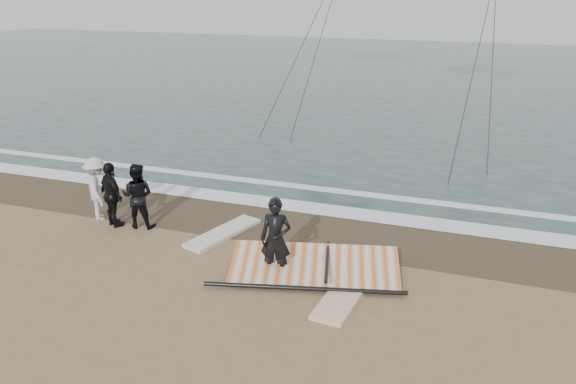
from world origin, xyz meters
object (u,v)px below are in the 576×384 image
at_px(board_cream, 223,233).
at_px(sail_rig, 314,266).
at_px(man_main, 276,239).
at_px(board_white, 346,293).

relative_size(board_cream, sail_rig, 0.56).
xyz_separation_m(man_main, board_cream, (-2.18, 1.73, -0.93)).
xyz_separation_m(man_main, board_white, (1.73, -0.23, -0.93)).
relative_size(man_main, sail_rig, 0.45).
height_order(board_white, board_cream, board_cream).
height_order(man_main, sail_rig, man_main).
bearing_deg(man_main, sail_rig, 25.40).
distance_m(man_main, board_white, 1.98).
bearing_deg(sail_rig, board_white, -35.90).
bearing_deg(man_main, board_cream, 135.79).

